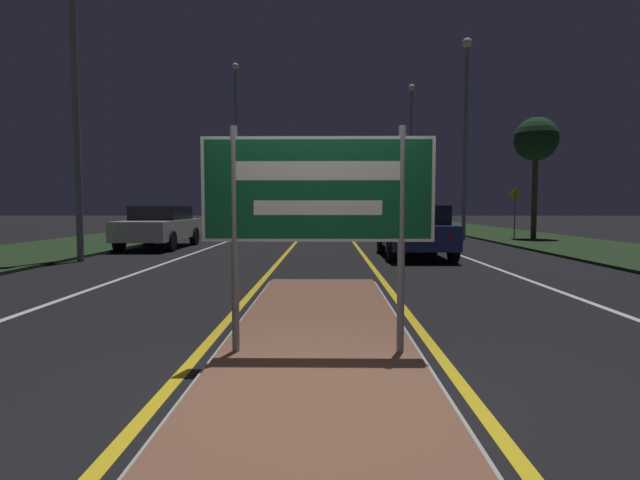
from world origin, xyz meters
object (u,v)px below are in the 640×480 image
object	(u,v)px
warning_sign	(515,208)
car_receding_1	(373,221)
streetlight_right_far	(411,141)
streetlight_left_far	(236,132)
car_approaching_0	(160,226)
streetlight_left_near	(74,44)
streetlight_right_near	(466,119)
highway_sign	(318,197)
car_receding_0	(415,230)

from	to	relation	value
warning_sign	car_receding_1	bearing A→B (deg)	152.43
streetlight_right_far	car_receding_1	xyz separation A→B (m)	(-3.82, -11.19, -5.57)
streetlight_left_far	warning_sign	distance (m)	19.43
car_approaching_0	streetlight_left_near	bearing A→B (deg)	-98.37
streetlight_right_far	warning_sign	world-z (taller)	streetlight_right_far
streetlight_left_far	warning_sign	bearing A→B (deg)	-37.94
streetlight_left_near	streetlight_right_far	bearing A→B (deg)	61.38
streetlight_right_far	car_receding_1	bearing A→B (deg)	-108.87
streetlight_right_near	streetlight_right_far	distance (m)	14.02
streetlight_left_far	car_approaching_0	xyz separation A→B (m)	(0.13, -16.31, -5.76)
car_receding_1	streetlight_right_near	bearing A→B (deg)	-35.17
highway_sign	streetlight_left_far	size ratio (longest dim) A/B	0.20
car_approaching_0	highway_sign	bearing A→B (deg)	-65.78
streetlight_right_far	car_approaching_0	bearing A→B (deg)	-122.64
highway_sign	warning_sign	xyz separation A→B (m)	(8.65, 18.11, -0.14)
highway_sign	streetlight_right_far	size ratio (longest dim) A/B	0.21
streetlight_right_near	streetlight_right_far	bearing A→B (deg)	90.63
car_receding_0	streetlight_left_near	bearing A→B (deg)	-172.48
streetlight_right_near	streetlight_left_far	bearing A→B (deg)	138.58
highway_sign	car_receding_0	world-z (taller)	highway_sign
streetlight_left_far	car_receding_1	size ratio (longest dim) A/B	2.44
highway_sign	car_approaching_0	bearing A→B (deg)	114.22
streetlight_right_far	warning_sign	xyz separation A→B (m)	(2.35, -14.41, -4.89)
highway_sign	streetlight_right_far	distance (m)	33.47
car_receding_1	streetlight_left_near	bearing A→B (deg)	-126.02
car_receding_0	car_receding_1	xyz separation A→B (m)	(-0.20, 11.34, -0.03)
streetlight_left_far	streetlight_right_far	distance (m)	12.76
car_approaching_0	warning_sign	bearing A→B (deg)	18.10
car_receding_1	car_approaching_0	world-z (taller)	car_approaching_0
car_receding_1	car_receding_0	bearing A→B (deg)	-88.97
streetlight_right_far	streetlight_left_near	bearing A→B (deg)	-118.62
streetlight_left_far	streetlight_right_near	xyz separation A→B (m)	(12.58, -11.10, -1.05)
streetlight_left_near	car_receding_1	bearing A→B (deg)	53.98
car_receding_0	car_receding_1	bearing A→B (deg)	91.03
streetlight_left_far	car_approaching_0	distance (m)	17.30
car_approaching_0	streetlight_right_far	bearing A→B (deg)	57.36
streetlight_left_near	car_receding_0	bearing A→B (deg)	7.52
streetlight_right_far	car_receding_0	size ratio (longest dim) A/B	2.51
highway_sign	car_receding_1	bearing A→B (deg)	83.37
streetlight_right_far	warning_sign	size ratio (longest dim) A/B	4.62
streetlight_left_near	streetlight_left_far	distance (m)	20.89
streetlight_right_near	streetlight_right_far	size ratio (longest dim) A/B	0.88
streetlight_left_near	streetlight_right_near	size ratio (longest dim) A/B	1.06
streetlight_left_near	warning_sign	bearing A→B (deg)	31.40
streetlight_right_far	car_receding_0	distance (m)	23.48
streetlight_right_far	car_approaching_0	size ratio (longest dim) A/B	2.19
streetlight_left_far	car_approaching_0	world-z (taller)	streetlight_left_far
streetlight_left_near	car_receding_1	distance (m)	16.35
car_receding_1	car_approaching_0	size ratio (longest dim) A/B	0.96
highway_sign	car_receding_1	size ratio (longest dim) A/B	0.48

